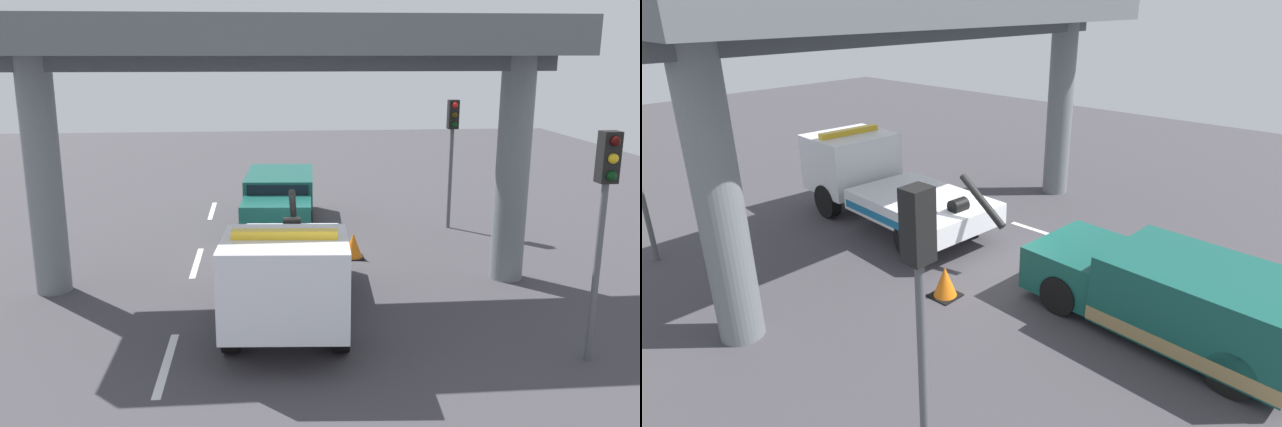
# 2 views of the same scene
# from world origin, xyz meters

# --- Properties ---
(ground_plane) EXTENTS (60.00, 40.00, 0.10)m
(ground_plane) POSITION_xyz_m (0.00, 0.00, -0.05)
(ground_plane) COLOR #423F44
(lane_stripe_mid) EXTENTS (2.60, 0.16, 0.01)m
(lane_stripe_mid) POSITION_xyz_m (0.00, -2.37, 0.00)
(lane_stripe_mid) COLOR silver
(lane_stripe_mid) RESTS_ON ground
(lane_stripe_east) EXTENTS (2.60, 0.16, 0.01)m
(lane_stripe_east) POSITION_xyz_m (6.00, -2.37, 0.00)
(lane_stripe_east) COLOR silver
(lane_stripe_east) RESTS_ON ground
(tow_truck_white) EXTENTS (7.32, 2.81, 2.46)m
(tow_truck_white) POSITION_xyz_m (4.43, -0.06, 1.20)
(tow_truck_white) COLOR white
(tow_truck_white) RESTS_ON ground
(towed_van_green) EXTENTS (5.34, 2.54, 1.58)m
(towed_van_green) POSITION_xyz_m (-4.18, 0.01, 0.78)
(towed_van_green) COLOR #145147
(towed_van_green) RESTS_ON ground
(overpass_structure) EXTENTS (3.60, 13.11, 6.34)m
(overpass_structure) POSITION_xyz_m (1.89, 0.00, 5.43)
(overpass_structure) COLOR slate
(overpass_structure) RESTS_ON ground
(traffic_light_near) EXTENTS (0.39, 0.32, 4.11)m
(traffic_light_near) POSITION_xyz_m (-2.98, 5.44, 3.00)
(traffic_light_near) COLOR #515456
(traffic_light_near) RESTS_ON ground
(traffic_cone_orange) EXTENTS (0.59, 0.59, 0.71)m
(traffic_cone_orange) POSITION_xyz_m (-0.05, 1.92, 0.34)
(traffic_cone_orange) COLOR orange
(traffic_cone_orange) RESTS_ON ground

